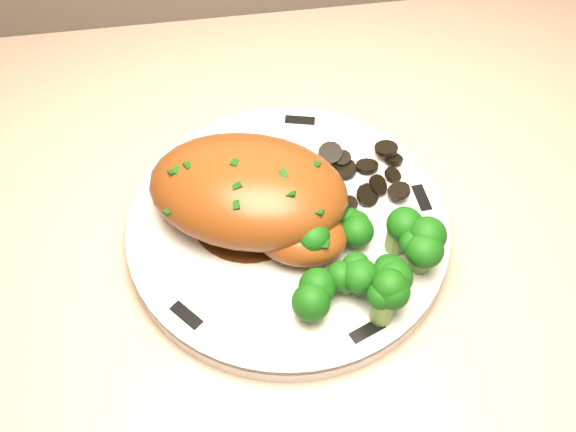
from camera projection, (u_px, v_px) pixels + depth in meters
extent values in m
cylinder|color=silver|center=(288.00, 229.00, 0.65)|extent=(0.35, 0.35, 0.02)
cube|color=black|center=(422.00, 198.00, 0.66)|extent=(0.01, 0.03, 0.00)
cube|color=black|center=(300.00, 121.00, 0.71)|extent=(0.03, 0.02, 0.00)
cube|color=black|center=(165.00, 179.00, 0.67)|extent=(0.02, 0.03, 0.00)
cube|color=black|center=(186.00, 316.00, 0.58)|extent=(0.03, 0.03, 0.00)
cube|color=black|center=(367.00, 331.00, 0.58)|extent=(0.03, 0.02, 0.00)
cylinder|color=#3B1E0A|center=(250.00, 213.00, 0.65)|extent=(0.11, 0.11, 0.00)
ellipsoid|color=brown|center=(248.00, 190.00, 0.62)|extent=(0.20, 0.17, 0.07)
ellipsoid|color=brown|center=(300.00, 235.00, 0.61)|extent=(0.10, 0.08, 0.04)
cube|color=#0D350B|center=(188.00, 156.00, 0.61)|extent=(0.01, 0.01, 0.00)
cube|color=#0D350B|center=(211.00, 156.00, 0.60)|extent=(0.01, 0.01, 0.00)
cube|color=#0D350B|center=(236.00, 158.00, 0.60)|extent=(0.01, 0.01, 0.00)
cube|color=#0D350B|center=(260.00, 162.00, 0.59)|extent=(0.01, 0.01, 0.00)
cube|color=#0D350B|center=(285.00, 167.00, 0.59)|extent=(0.01, 0.01, 0.00)
cube|color=#0D350B|center=(310.00, 174.00, 0.59)|extent=(0.01, 0.01, 0.00)
cylinder|color=black|center=(385.00, 179.00, 0.67)|extent=(0.02, 0.02, 0.01)
cylinder|color=black|center=(381.00, 170.00, 0.67)|extent=(0.02, 0.02, 0.01)
cylinder|color=black|center=(372.00, 162.00, 0.67)|extent=(0.02, 0.02, 0.01)
cylinder|color=black|center=(358.00, 164.00, 0.68)|extent=(0.02, 0.02, 0.01)
cylinder|color=black|center=(344.00, 162.00, 0.68)|extent=(0.02, 0.02, 0.01)
cylinder|color=black|center=(330.00, 162.00, 0.67)|extent=(0.02, 0.03, 0.02)
cylinder|color=black|center=(319.00, 172.00, 0.67)|extent=(0.03, 0.03, 0.01)
cylinder|color=black|center=(312.00, 177.00, 0.66)|extent=(0.03, 0.03, 0.00)
cylinder|color=black|center=(311.00, 183.00, 0.66)|extent=(0.02, 0.02, 0.01)
cylinder|color=black|center=(315.00, 195.00, 0.66)|extent=(0.03, 0.03, 0.02)
cylinder|color=black|center=(325.00, 198.00, 0.65)|extent=(0.03, 0.03, 0.01)
cylinder|color=black|center=(339.00, 199.00, 0.65)|extent=(0.03, 0.03, 0.02)
cylinder|color=black|center=(353.00, 203.00, 0.65)|extent=(0.02, 0.02, 0.01)
cylinder|color=black|center=(368.00, 198.00, 0.65)|extent=(0.03, 0.03, 0.01)
cylinder|color=black|center=(379.00, 190.00, 0.65)|extent=(0.04, 0.03, 0.02)
cylinder|color=black|center=(385.00, 187.00, 0.66)|extent=(0.04, 0.03, 0.02)
cylinder|color=olive|center=(320.00, 244.00, 0.61)|extent=(0.02, 0.02, 0.02)
sphere|color=#083307|center=(321.00, 233.00, 0.60)|extent=(0.03, 0.03, 0.03)
cylinder|color=olive|center=(355.00, 229.00, 0.62)|extent=(0.02, 0.02, 0.02)
sphere|color=#083307|center=(357.00, 218.00, 0.61)|extent=(0.03, 0.03, 0.03)
cylinder|color=olive|center=(396.00, 240.00, 0.61)|extent=(0.02, 0.02, 0.02)
sphere|color=#083307|center=(399.00, 229.00, 0.60)|extent=(0.03, 0.03, 0.03)
cylinder|color=olive|center=(347.00, 280.00, 0.59)|extent=(0.02, 0.02, 0.02)
sphere|color=#083307|center=(349.00, 269.00, 0.58)|extent=(0.03, 0.03, 0.03)
cylinder|color=olive|center=(394.00, 279.00, 0.59)|extent=(0.02, 0.02, 0.02)
sphere|color=#083307|center=(396.00, 269.00, 0.58)|extent=(0.03, 0.03, 0.03)
cylinder|color=olive|center=(421.00, 259.00, 0.60)|extent=(0.02, 0.02, 0.02)
sphere|color=#083307|center=(424.00, 248.00, 0.59)|extent=(0.03, 0.03, 0.03)
cylinder|color=olive|center=(318.00, 301.00, 0.58)|extent=(0.02, 0.02, 0.02)
sphere|color=#083307|center=(319.00, 290.00, 0.57)|extent=(0.03, 0.03, 0.03)
cylinder|color=olive|center=(382.00, 311.00, 0.57)|extent=(0.02, 0.02, 0.02)
sphere|color=#083307|center=(384.00, 301.00, 0.56)|extent=(0.03, 0.03, 0.03)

